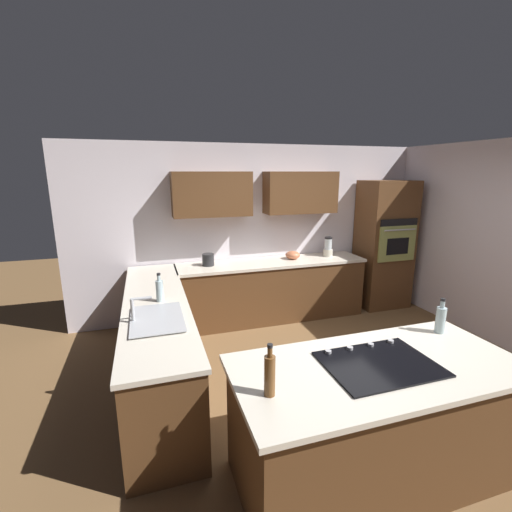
% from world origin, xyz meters
% --- Properties ---
extents(ground_plane, '(14.00, 14.00, 0.00)m').
position_xyz_m(ground_plane, '(0.00, 0.00, 0.00)').
color(ground_plane, brown).
extents(wall_back, '(6.00, 0.44, 2.60)m').
position_xyz_m(wall_back, '(0.06, -2.05, 1.44)').
color(wall_back, silver).
rests_on(wall_back, ground).
extents(wall_left, '(0.10, 4.00, 2.60)m').
position_xyz_m(wall_left, '(-2.45, -0.30, 1.30)').
color(wall_left, silver).
rests_on(wall_left, ground).
extents(lower_cabinets_back, '(2.80, 0.60, 0.86)m').
position_xyz_m(lower_cabinets_back, '(0.10, -1.72, 0.43)').
color(lower_cabinets_back, brown).
rests_on(lower_cabinets_back, ground).
extents(countertop_back, '(2.84, 0.64, 0.04)m').
position_xyz_m(countertop_back, '(0.10, -1.72, 0.88)').
color(countertop_back, silver).
rests_on(countertop_back, lower_cabinets_back).
extents(lower_cabinets_side, '(0.60, 2.90, 0.86)m').
position_xyz_m(lower_cabinets_side, '(1.82, -0.55, 0.43)').
color(lower_cabinets_side, brown).
rests_on(lower_cabinets_side, ground).
extents(countertop_side, '(0.64, 2.94, 0.04)m').
position_xyz_m(countertop_side, '(1.82, -0.55, 0.88)').
color(countertop_side, silver).
rests_on(countertop_side, lower_cabinets_side).
extents(island_base, '(1.98, 0.86, 0.86)m').
position_xyz_m(island_base, '(0.38, 1.21, 0.43)').
color(island_base, brown).
rests_on(island_base, ground).
extents(island_top, '(2.06, 0.94, 0.04)m').
position_xyz_m(island_top, '(0.38, 1.21, 0.88)').
color(island_top, silver).
rests_on(island_top, island_base).
extents(wall_oven, '(0.80, 0.66, 2.07)m').
position_xyz_m(wall_oven, '(-1.85, -1.72, 1.04)').
color(wall_oven, brown).
rests_on(wall_oven, ground).
extents(sink_unit, '(0.46, 0.70, 0.23)m').
position_xyz_m(sink_unit, '(1.83, -0.03, 0.92)').
color(sink_unit, '#515456').
rests_on(sink_unit, countertop_side).
extents(cooktop, '(0.76, 0.56, 0.03)m').
position_xyz_m(cooktop, '(0.38, 1.21, 0.91)').
color(cooktop, black).
rests_on(cooktop, island_top).
extents(blender, '(0.15, 0.15, 0.31)m').
position_xyz_m(blender, '(-0.85, -1.77, 1.03)').
color(blender, beige).
rests_on(blender, countertop_back).
extents(mixing_bowl, '(0.22, 0.22, 0.12)m').
position_xyz_m(mixing_bowl, '(-0.25, -1.77, 0.96)').
color(mixing_bowl, '#CC724C').
rests_on(mixing_bowl, countertop_back).
extents(kettle, '(0.17, 0.17, 0.17)m').
position_xyz_m(kettle, '(1.05, -1.77, 0.98)').
color(kettle, '#262628').
rests_on(kettle, countertop_back).
extents(dish_soap_bottle, '(0.08, 0.08, 0.30)m').
position_xyz_m(dish_soap_bottle, '(1.77, -0.51, 1.02)').
color(dish_soap_bottle, silver).
rests_on(dish_soap_bottle, countertop_side).
extents(oil_bottle, '(0.07, 0.07, 0.33)m').
position_xyz_m(oil_bottle, '(1.22, 1.30, 1.04)').
color(oil_bottle, brown).
rests_on(oil_bottle, island_top).
extents(second_bottle, '(0.08, 0.08, 0.30)m').
position_xyz_m(second_bottle, '(-0.41, 0.93, 1.02)').
color(second_bottle, silver).
rests_on(second_bottle, island_top).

